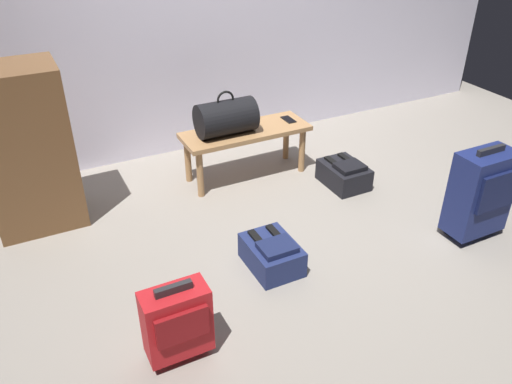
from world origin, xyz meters
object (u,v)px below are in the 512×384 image
object	(u,v)px
cell_phone	(288,119)
backpack_dark	(344,174)
side_cabinet	(26,150)
suitcase_small_red	(177,321)
duffel_bag_black	(226,117)
suitcase_upright_navy	(481,192)
backpack_navy	(272,254)
bench	(246,137)

from	to	relation	value
cell_phone	backpack_dark	size ratio (longest dim) A/B	0.38
side_cabinet	suitcase_small_red	bearing A→B (deg)	-74.19
cell_phone	side_cabinet	size ratio (longest dim) A/B	0.13
duffel_bag_black	side_cabinet	xyz separation A→B (m)	(-1.39, 0.06, 0.01)
duffel_bag_black	backpack_dark	distance (m)	1.01
suitcase_upright_navy	suitcase_small_red	xyz separation A→B (m)	(-2.10, -0.11, -0.09)
backpack_navy	side_cabinet	bearing A→B (deg)	135.57
cell_phone	duffel_bag_black	bearing A→B (deg)	-178.46
suitcase_upright_navy	side_cabinet	size ratio (longest dim) A/B	0.59
bench	backpack_dark	xyz separation A→B (m)	(0.62, -0.47, -0.25)
suitcase_small_red	suitcase_upright_navy	bearing A→B (deg)	3.07
backpack_dark	bench	bearing A→B (deg)	142.49
suitcase_small_red	side_cabinet	size ratio (longest dim) A/B	0.42
cell_phone	suitcase_upright_navy	xyz separation A→B (m)	(0.61, -1.43, -0.08)
duffel_bag_black	suitcase_upright_navy	size ratio (longest dim) A/B	0.68
suitcase_small_red	backpack_navy	size ratio (longest dim) A/B	1.21
suitcase_upright_navy	backpack_navy	bearing A→B (deg)	167.24
side_cabinet	backpack_navy	bearing A→B (deg)	-44.43
bench	backpack_navy	distance (m)	1.19
bench	duffel_bag_black	world-z (taller)	duffel_bag_black
suitcase_upright_navy	suitcase_small_red	world-z (taller)	suitcase_upright_navy
cell_phone	bench	bearing A→B (deg)	-177.82
duffel_bag_black	suitcase_small_red	distance (m)	1.82
backpack_dark	duffel_bag_black	bearing A→B (deg)	148.66
cell_phone	suitcase_upright_navy	world-z (taller)	suitcase_upright_navy
suitcase_small_red	backpack_dark	xyz separation A→B (m)	(1.72, 1.05, -0.15)
suitcase_upright_navy	backpack_navy	distance (m)	1.41
bench	backpack_navy	size ratio (longest dim) A/B	2.63
bench	duffel_bag_black	distance (m)	0.25
backpack_navy	cell_phone	bearing A→B (deg)	56.38
cell_phone	suitcase_small_red	world-z (taller)	suitcase_small_red
cell_phone	side_cabinet	xyz separation A→B (m)	(-1.94, 0.04, 0.14)
bench	side_cabinet	size ratio (longest dim) A/B	0.91
backpack_dark	side_cabinet	xyz separation A→B (m)	(-2.17, 0.53, 0.46)
cell_phone	backpack_navy	xyz separation A→B (m)	(-0.75, -1.12, -0.32)
suitcase_upright_navy	cell_phone	bearing A→B (deg)	113.00
duffel_bag_black	suitcase_upright_navy	xyz separation A→B (m)	(1.16, -1.42, -0.20)
bench	cell_phone	bearing A→B (deg)	2.18
duffel_bag_black	cell_phone	size ratio (longest dim) A/B	3.06
cell_phone	backpack_navy	bearing A→B (deg)	-123.62
cell_phone	backpack_dark	distance (m)	0.63
suitcase_upright_navy	side_cabinet	bearing A→B (deg)	149.91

